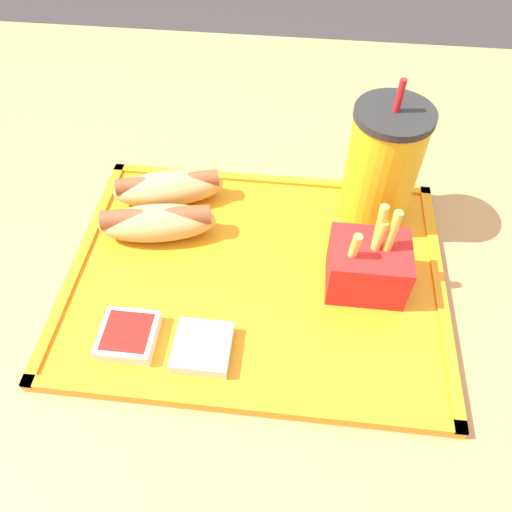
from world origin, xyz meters
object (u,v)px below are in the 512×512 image
hot_dog_near (157,222)px  fries_carton (368,265)px  sauce_cup_ketchup (128,335)px  soda_cup (382,167)px  sauce_cup_mayo (203,347)px  hot_dog_far (169,187)px

hot_dog_near → fries_carton: 0.24m
fries_carton → sauce_cup_ketchup: bearing=-157.6°
soda_cup → fries_carton: size_ratio=1.62×
fries_carton → sauce_cup_mayo: fries_carton is taller
hot_dog_far → sauce_cup_ketchup: size_ratio=2.57×
hot_dog_far → sauce_cup_mayo: size_ratio=2.57×
hot_dog_far → sauce_cup_ketchup: bearing=-89.4°
soda_cup → hot_dog_near: (-0.25, -0.06, -0.05)m
hot_dog_near → soda_cup: bearing=14.3°
fries_carton → sauce_cup_mayo: bearing=-147.4°
soda_cup → fries_carton: 0.12m
hot_dog_far → hot_dog_near: bearing=-90.0°
sauce_cup_mayo → fries_carton: bearing=32.6°
fries_carton → sauce_cup_ketchup: 0.26m
soda_cup → fries_carton: bearing=-95.9°
soda_cup → sauce_cup_ketchup: bearing=-140.3°
soda_cup → hot_dog_far: (-0.25, -0.00, -0.05)m
hot_dog_far → fries_carton: bearing=-23.5°
hot_dog_far → sauce_cup_ketchup: 0.20m
hot_dog_far → sauce_cup_mayo: hot_dog_far is taller
sauce_cup_ketchup → fries_carton: bearing=22.4°
fries_carton → sauce_cup_ketchup: size_ratio=2.04×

